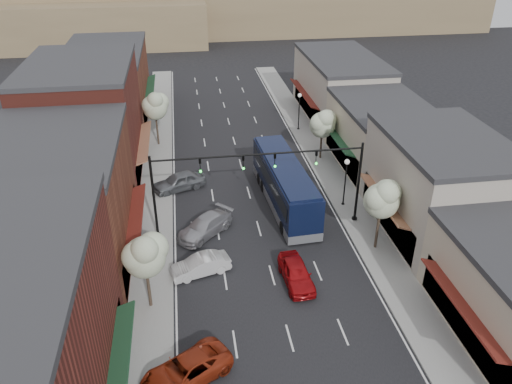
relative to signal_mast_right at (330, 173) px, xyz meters
name	(u,v)px	position (x,y,z in m)	size (l,w,h in m)	color
ground	(277,294)	(-5.62, -8.00, -4.62)	(160.00, 160.00, 0.00)	black
sidewalk_left	(156,176)	(-14.02, 10.50, -4.55)	(2.80, 73.00, 0.15)	gray
sidewalk_right	(325,164)	(2.78, 10.50, -4.55)	(2.80, 73.00, 0.15)	gray
curb_left	(171,175)	(-12.62, 10.50, -4.55)	(0.25, 73.00, 0.17)	gray
curb_right	(311,165)	(1.38, 10.50, -4.55)	(0.25, 73.00, 0.17)	gray
bldg_left_midnear	(60,205)	(-19.85, -2.00, 0.03)	(10.14, 14.10, 9.40)	brown
bldg_left_midfar	(87,122)	(-19.86, 12.00, 0.78)	(10.14, 14.10, 10.90)	maroon
bldg_left_far	(108,84)	(-19.84, 28.00, -0.46)	(10.14, 18.10, 8.40)	brown
bldg_right_midnear	(439,186)	(8.10, -2.00, -0.72)	(9.14, 12.10, 7.90)	#A79C8F
bldg_right_midfar	(380,135)	(8.08, 10.00, -1.46)	(9.14, 12.10, 6.40)	#B3A48E
bldg_right_far	(339,87)	(8.09, 24.00, -0.96)	(9.14, 16.10, 7.40)	#A79C8F
hill_near	(74,22)	(-30.62, 70.00, -0.62)	(50.00, 20.00, 8.00)	#7A6647
signal_mast_right	(330,173)	(0.00, 0.00, 0.00)	(8.22, 0.46, 7.00)	black
signal_mast_left	(185,183)	(-11.24, 0.00, 0.00)	(8.22, 0.46, 7.00)	black
tree_right_near	(383,198)	(2.73, -4.05, -0.17)	(2.85, 2.65, 5.95)	#47382B
tree_right_far	(323,123)	(2.73, 11.95, -0.63)	(2.85, 2.65, 5.43)	#47382B
tree_left_near	(145,254)	(-13.87, -8.05, -0.40)	(2.85, 2.65, 5.69)	#47382B
tree_left_far	(155,105)	(-13.87, 17.95, -0.02)	(2.85, 2.65, 6.13)	#47382B
lamp_post_near	(346,175)	(2.18, 2.50, -1.62)	(0.44, 0.44, 4.44)	black
lamp_post_far	(299,106)	(2.18, 20.00, -1.62)	(0.44, 0.44, 4.44)	black
coach_bus	(285,184)	(-2.85, 3.52, -2.59)	(3.56, 12.95, 3.91)	black
red_hatchback	(296,273)	(-4.12, -6.96, -3.85)	(1.81, 4.51, 1.54)	#9B0B0E
parked_car_a	(186,371)	(-11.82, -14.17, -3.91)	(2.37, 5.14, 1.43)	maroon
parked_car_b	(201,265)	(-10.55, -5.03, -3.93)	(1.46, 4.19, 1.38)	silver
parked_car_c	(205,226)	(-9.93, -0.12, -3.88)	(2.08, 5.11, 1.48)	#A1A0A6
parked_car_d	(179,181)	(-11.82, 7.57, -3.80)	(1.94, 4.83, 1.65)	slate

